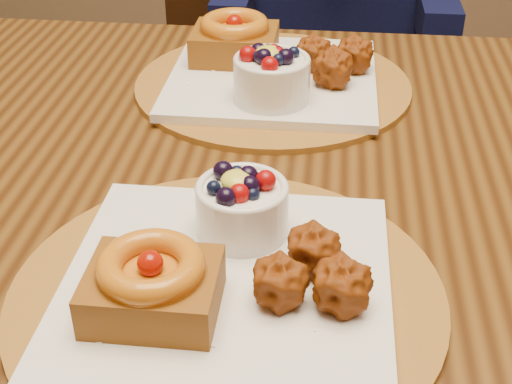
% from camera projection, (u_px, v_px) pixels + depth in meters
% --- Properties ---
extents(dining_table, '(1.60, 0.90, 0.76)m').
position_uv_depth(dining_table, '(255.00, 224.00, 0.85)').
color(dining_table, '#341B09').
rests_on(dining_table, ground).
extents(place_setting_near, '(0.38, 0.38, 0.08)m').
position_uv_depth(place_setting_near, '(224.00, 273.00, 0.61)').
color(place_setting_near, brown).
rests_on(place_setting_near, dining_table).
extents(place_setting_far, '(0.38, 0.38, 0.09)m').
position_uv_depth(place_setting_far, '(270.00, 70.00, 0.97)').
color(place_setting_far, brown).
rests_on(place_setting_far, dining_table).
extents(chair_far, '(0.51, 0.51, 1.02)m').
position_uv_depth(chair_far, '(256.00, 45.00, 1.64)').
color(chair_far, black).
rests_on(chair_far, ground).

